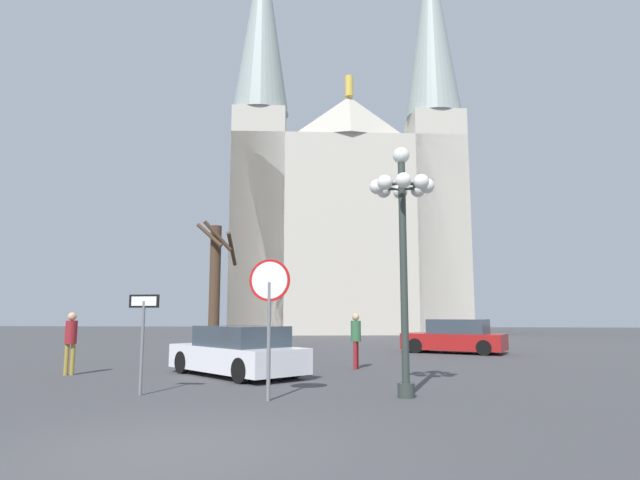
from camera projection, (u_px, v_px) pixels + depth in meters
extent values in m
plane|color=#424244|center=(167.00, 450.00, 6.83)|extent=(120.00, 120.00, 0.00)
cube|color=#BCB5A5|center=(344.00, 242.00, 48.81)|extent=(21.00, 15.36, 16.43)
pyramid|color=#BCB5A5|center=(349.00, 116.00, 44.74)|extent=(7.02, 2.86, 3.50)
cylinder|color=gold|center=(349.00, 87.00, 45.10)|extent=(0.70, 0.70, 1.80)
cube|color=#BCB5A5|center=(259.00, 221.00, 44.38)|extent=(4.90, 4.90, 18.65)
cone|color=gray|center=(262.00, 23.00, 46.81)|extent=(4.81, 4.81, 16.97)
cube|color=#BCB5A5|center=(437.00, 223.00, 45.03)|extent=(4.90, 4.90, 18.65)
cone|color=gray|center=(431.00, 27.00, 47.45)|extent=(4.81, 4.81, 16.97)
cylinder|color=slate|center=(269.00, 341.00, 10.81)|extent=(0.08, 0.08, 2.38)
cylinder|color=red|center=(270.00, 280.00, 10.97)|extent=(0.87, 0.15, 0.87)
cylinder|color=white|center=(269.00, 280.00, 10.95)|extent=(0.76, 0.10, 0.77)
cylinder|color=slate|center=(142.00, 348.00, 11.50)|extent=(0.07, 0.07, 2.01)
cube|color=black|center=(144.00, 301.00, 11.63)|extent=(0.70, 0.09, 0.29)
cube|color=white|center=(144.00, 301.00, 11.62)|extent=(0.58, 0.06, 0.20)
cylinder|color=#2D3833|center=(404.00, 277.00, 11.40)|extent=(0.16, 0.16, 5.03)
cylinder|color=#2D3833|center=(406.00, 390.00, 11.08)|extent=(0.36, 0.36, 0.30)
sphere|color=white|center=(401.00, 155.00, 11.77)|extent=(0.37, 0.37, 0.37)
sphere|color=white|center=(427.00, 186.00, 11.63)|extent=(0.33, 0.33, 0.33)
cylinder|color=#2D3833|center=(414.00, 186.00, 11.65)|extent=(0.05, 0.54, 0.05)
sphere|color=white|center=(418.00, 190.00, 12.02)|extent=(0.33, 0.33, 0.33)
cylinder|color=#2D3833|center=(410.00, 188.00, 11.85)|extent=(0.42, 0.42, 0.05)
sphere|color=white|center=(400.00, 192.00, 12.21)|extent=(0.33, 0.33, 0.33)
cylinder|color=#2D3833|center=(401.00, 189.00, 11.94)|extent=(0.54, 0.05, 0.05)
sphere|color=white|center=(384.00, 191.00, 12.09)|extent=(0.33, 0.33, 0.33)
cylinder|color=#2D3833|center=(393.00, 188.00, 11.88)|extent=(0.42, 0.42, 0.05)
sphere|color=white|center=(377.00, 187.00, 11.72)|extent=(0.33, 0.33, 0.33)
cylinder|color=#2D3833|center=(389.00, 187.00, 11.70)|extent=(0.05, 0.54, 0.05)
sphere|color=white|center=(385.00, 182.00, 11.33)|extent=(0.33, 0.33, 0.33)
cylinder|color=#2D3833|center=(393.00, 184.00, 11.50)|extent=(0.42, 0.42, 0.05)
sphere|color=white|center=(404.00, 180.00, 11.14)|extent=(0.33, 0.33, 0.33)
cylinder|color=#2D3833|center=(403.00, 183.00, 11.40)|extent=(0.54, 0.05, 0.05)
sphere|color=white|center=(421.00, 182.00, 11.26)|extent=(0.33, 0.33, 0.33)
cylinder|color=#2D3833|center=(411.00, 184.00, 11.47)|extent=(0.42, 0.42, 0.05)
cylinder|color=#473323|center=(215.00, 293.00, 18.94)|extent=(0.39, 0.39, 4.88)
cylinder|color=#473323|center=(210.00, 235.00, 18.77)|extent=(1.04, 0.36, 0.90)
cylinder|color=#473323|center=(218.00, 236.00, 18.77)|extent=(1.00, 0.53, 1.07)
cylinder|color=#473323|center=(232.00, 249.00, 19.13)|extent=(0.18, 1.27, 1.12)
cube|color=maroon|center=(454.00, 341.00, 23.34)|extent=(4.70, 3.44, 0.70)
cube|color=#333D47|center=(458.00, 326.00, 23.33)|extent=(2.89, 2.50, 0.62)
cylinder|color=black|center=(416.00, 346.00, 23.28)|extent=(0.67, 0.46, 0.64)
cylinder|color=black|center=(427.00, 344.00, 24.74)|extent=(0.67, 0.46, 0.64)
cylinder|color=black|center=(484.00, 348.00, 21.89)|extent=(0.67, 0.46, 0.64)
cylinder|color=black|center=(492.00, 346.00, 23.35)|extent=(0.67, 0.46, 0.64)
cube|color=silver|center=(236.00, 358.00, 14.97)|extent=(4.53, 4.40, 0.67)
cube|color=#333D47|center=(241.00, 336.00, 14.89)|extent=(2.97, 2.92, 0.57)
cylinder|color=black|center=(183.00, 362.00, 15.51)|extent=(0.62, 0.60, 0.64)
cylinder|color=black|center=(232.00, 359.00, 16.62)|extent=(0.62, 0.60, 0.64)
cylinder|color=black|center=(241.00, 370.00, 13.28)|extent=(0.62, 0.60, 0.64)
cylinder|color=black|center=(293.00, 366.00, 14.39)|extent=(0.62, 0.60, 0.64)
cylinder|color=maroon|center=(357.00, 355.00, 16.77)|extent=(0.12, 0.12, 0.86)
cylinder|color=maroon|center=(355.00, 355.00, 16.62)|extent=(0.12, 0.12, 0.86)
cylinder|color=#33663F|center=(356.00, 331.00, 16.80)|extent=(0.32, 0.32, 0.64)
sphere|color=tan|center=(356.00, 317.00, 16.86)|extent=(0.23, 0.23, 0.23)
cylinder|color=olive|center=(73.00, 359.00, 15.09)|extent=(0.12, 0.12, 0.87)
cylinder|color=olive|center=(66.00, 360.00, 15.05)|extent=(0.12, 0.12, 0.87)
cylinder|color=maroon|center=(71.00, 332.00, 15.17)|extent=(0.32, 0.32, 0.66)
sphere|color=tan|center=(72.00, 316.00, 15.24)|extent=(0.24, 0.24, 0.24)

